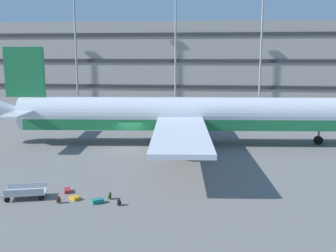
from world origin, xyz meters
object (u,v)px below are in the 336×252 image
object	(u,v)px
backpack_large	(109,196)
baggage_cart	(26,192)
suitcase_red	(98,201)
backpack_upright	(59,199)
suitcase_scuffed	(75,198)
suitcase_black	(67,190)
backpack_purple	(119,202)
airliner	(186,115)

from	to	relation	value
backpack_large	baggage_cart	xyz separation A→B (m)	(-5.45, -0.47, 0.20)
suitcase_red	backpack_upright	distance (m)	2.47
baggage_cart	backpack_large	bearing A→B (deg)	4.88
suitcase_scuffed	backpack_large	xyz separation A→B (m)	(2.23, 0.31, 0.12)
suitcase_black	backpack_large	world-z (taller)	backpack_large
backpack_upright	backpack_large	bearing A→B (deg)	18.38
suitcase_red	baggage_cart	xyz separation A→B (m)	(-4.89, 0.31, 0.29)
backpack_purple	baggage_cart	bearing A→B (deg)	175.26
backpack_upright	backpack_purple	world-z (taller)	backpack_upright
suitcase_scuffed	baggage_cart	xyz separation A→B (m)	(-3.22, -0.15, 0.32)
backpack_large	backpack_purple	world-z (taller)	backpack_large
backpack_large	backpack_purple	bearing A→B (deg)	-48.57
suitcase_red	suitcase_black	world-z (taller)	suitcase_red
backpack_upright	suitcase_red	bearing A→B (deg)	5.26
suitcase_black	backpack_upright	world-z (taller)	backpack_upright
suitcase_black	backpack_purple	distance (m)	4.51
backpack_purple	baggage_cart	distance (m)	6.35
suitcase_scuffed	backpack_large	bearing A→B (deg)	8.00
suitcase_black	backpack_large	xyz separation A→B (m)	(3.19, -0.97, 0.11)
airliner	backpack_large	size ratio (longest dim) A/B	80.35
airliner	backpack_large	xyz separation A→B (m)	(-3.90, -16.43, -2.80)
suitcase_scuffed	backpack_purple	size ratio (longest dim) A/B	1.74
suitcase_red	suitcase_black	xyz separation A→B (m)	(-2.63, 1.74, -0.02)
airliner	suitcase_black	bearing A→B (deg)	-114.63
suitcase_red	suitcase_scuffed	distance (m)	1.74
baggage_cart	backpack_upright	bearing A→B (deg)	-12.49
suitcase_black	backpack_large	distance (m)	3.34
suitcase_black	baggage_cart	distance (m)	2.69
suitcase_scuffed	baggage_cart	bearing A→B (deg)	-177.30
suitcase_red	backpack_purple	world-z (taller)	backpack_purple
suitcase_black	suitcase_scuffed	size ratio (longest dim) A/B	1.11
backpack_upright	airliner	bearing A→B (deg)	68.35
backpack_large	backpack_purple	size ratio (longest dim) A/B	1.11
suitcase_red	backpack_large	size ratio (longest dim) A/B	1.57
suitcase_black	suitcase_scuffed	distance (m)	1.60
airliner	baggage_cart	bearing A→B (deg)	-118.95
backpack_purple	suitcase_black	bearing A→B (deg)	154.30
airliner	backpack_upright	size ratio (longest dim) A/B	75.32
suitcase_black	backpack_large	size ratio (longest dim) A/B	1.73
suitcase_scuffed	airliner	bearing A→B (deg)	69.89
backpack_purple	suitcase_red	bearing A→B (deg)	171.53
backpack_purple	backpack_large	bearing A→B (deg)	131.43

